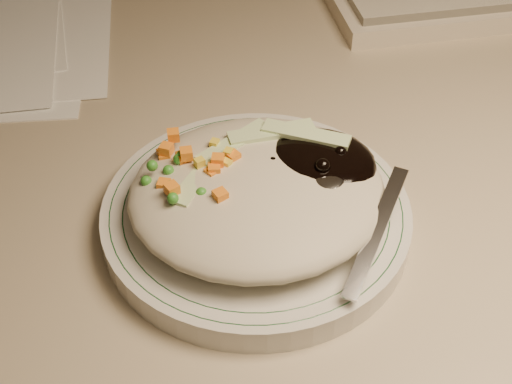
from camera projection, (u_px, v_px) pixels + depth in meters
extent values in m
cube|color=tan|center=(335.00, 103.00, 0.71)|extent=(1.40, 0.70, 0.04)
cylinder|color=silver|center=(256.00, 217.00, 0.55)|extent=(0.24, 0.24, 0.02)
torus|color=#144723|center=(256.00, 207.00, 0.54)|extent=(0.22, 0.22, 0.00)
torus|color=#144723|center=(256.00, 207.00, 0.54)|extent=(0.21, 0.21, 0.00)
ellipsoid|color=#B6AD93|center=(257.00, 192.00, 0.53)|extent=(0.19, 0.18, 0.04)
ellipsoid|color=black|center=(312.00, 167.00, 0.54)|extent=(0.10, 0.09, 0.03)
ellipsoid|color=orange|center=(193.00, 181.00, 0.53)|extent=(0.08, 0.08, 0.02)
sphere|color=black|center=(273.00, 164.00, 0.53)|extent=(0.01, 0.01, 0.01)
sphere|color=black|center=(308.00, 154.00, 0.54)|extent=(0.01, 0.01, 0.01)
sphere|color=black|center=(340.00, 152.00, 0.53)|extent=(0.01, 0.01, 0.01)
sphere|color=black|center=(326.00, 148.00, 0.55)|extent=(0.01, 0.01, 0.01)
sphere|color=black|center=(323.00, 166.00, 0.52)|extent=(0.01, 0.01, 0.01)
sphere|color=black|center=(307.00, 160.00, 0.53)|extent=(0.01, 0.01, 0.01)
sphere|color=black|center=(318.00, 149.00, 0.54)|extent=(0.01, 0.01, 0.01)
cube|color=orange|center=(186.00, 154.00, 0.53)|extent=(0.01, 0.01, 0.01)
cube|color=orange|center=(212.00, 181.00, 0.52)|extent=(0.01, 0.01, 0.01)
cube|color=orange|center=(166.00, 149.00, 0.54)|extent=(0.01, 0.01, 0.01)
cube|color=orange|center=(218.00, 160.00, 0.52)|extent=(0.01, 0.01, 0.01)
cube|color=orange|center=(214.00, 170.00, 0.52)|extent=(0.01, 0.01, 0.01)
cube|color=orange|center=(164.00, 154.00, 0.55)|extent=(0.01, 0.01, 0.01)
cube|color=orange|center=(183.00, 157.00, 0.53)|extent=(0.01, 0.01, 0.01)
cube|color=orange|center=(212.00, 174.00, 0.52)|extent=(0.01, 0.01, 0.01)
cube|color=orange|center=(233.00, 157.00, 0.53)|extent=(0.01, 0.01, 0.01)
cube|color=orange|center=(173.00, 135.00, 0.54)|extent=(0.01, 0.01, 0.01)
cube|color=orange|center=(172.00, 189.00, 0.50)|extent=(0.01, 0.01, 0.01)
cube|color=orange|center=(220.00, 196.00, 0.50)|extent=(0.01, 0.01, 0.01)
cube|color=orange|center=(164.00, 186.00, 0.52)|extent=(0.01, 0.01, 0.01)
cube|color=orange|center=(166.00, 158.00, 0.54)|extent=(0.01, 0.01, 0.01)
sphere|color=#388C28|center=(212.00, 167.00, 0.53)|extent=(0.01, 0.01, 0.01)
sphere|color=#388C28|center=(173.00, 198.00, 0.49)|extent=(0.01, 0.01, 0.01)
sphere|color=#388C28|center=(168.00, 171.00, 0.52)|extent=(0.01, 0.01, 0.01)
sphere|color=#388C28|center=(152.00, 166.00, 0.52)|extent=(0.01, 0.01, 0.01)
sphere|color=#388C28|center=(207.00, 163.00, 0.53)|extent=(0.01, 0.01, 0.01)
sphere|color=#388C28|center=(223.00, 194.00, 0.51)|extent=(0.01, 0.01, 0.01)
sphere|color=#388C28|center=(193.00, 176.00, 0.52)|extent=(0.01, 0.01, 0.01)
sphere|color=#388C28|center=(187.00, 195.00, 0.51)|extent=(0.01, 0.01, 0.01)
sphere|color=#388C28|center=(146.00, 181.00, 0.52)|extent=(0.01, 0.01, 0.01)
sphere|color=#388C28|center=(181.00, 156.00, 0.53)|extent=(0.01, 0.01, 0.01)
sphere|color=#388C28|center=(179.00, 159.00, 0.53)|extent=(0.01, 0.01, 0.01)
sphere|color=#388C28|center=(172.00, 186.00, 0.51)|extent=(0.01, 0.01, 0.01)
sphere|color=#388C28|center=(201.00, 193.00, 0.50)|extent=(0.01, 0.01, 0.01)
sphere|color=#388C28|center=(234.00, 147.00, 0.55)|extent=(0.01, 0.01, 0.01)
cube|color=yellow|center=(206.00, 163.00, 0.53)|extent=(0.01, 0.01, 0.01)
cube|color=yellow|center=(227.00, 164.00, 0.52)|extent=(0.01, 0.01, 0.01)
cube|color=yellow|center=(191.00, 163.00, 0.53)|extent=(0.01, 0.01, 0.01)
cube|color=yellow|center=(200.00, 163.00, 0.52)|extent=(0.01, 0.01, 0.01)
cube|color=yellow|center=(193.00, 178.00, 0.52)|extent=(0.01, 0.01, 0.01)
cube|color=yellow|center=(228.00, 153.00, 0.53)|extent=(0.01, 0.01, 0.01)
cube|color=yellow|center=(215.00, 144.00, 0.54)|extent=(0.01, 0.01, 0.01)
cube|color=yellow|center=(206.00, 177.00, 0.52)|extent=(0.01, 0.01, 0.01)
cube|color=#B2D18C|center=(234.00, 143.00, 0.54)|extent=(0.07, 0.05, 0.00)
cube|color=#B2D18C|center=(271.00, 132.00, 0.55)|extent=(0.07, 0.02, 0.00)
cube|color=#B2D18C|center=(201.00, 176.00, 0.52)|extent=(0.05, 0.06, 0.00)
cube|color=#B2D18C|center=(306.00, 134.00, 0.54)|extent=(0.07, 0.05, 0.00)
cube|color=#B2D18C|center=(265.00, 185.00, 0.52)|extent=(0.07, 0.04, 0.00)
ellipsoid|color=silver|center=(324.00, 177.00, 0.52)|extent=(0.06, 0.06, 0.01)
cube|color=silver|center=(377.00, 231.00, 0.50)|extent=(0.07, 0.10, 0.03)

